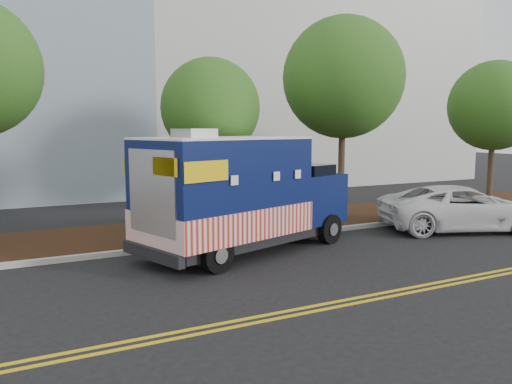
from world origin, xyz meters
name	(u,v)px	position (x,y,z in m)	size (l,w,h in m)	color
ground	(209,258)	(0.00, 0.00, 0.00)	(120.00, 120.00, 0.00)	black
curb	(192,245)	(0.00, 1.40, 0.07)	(120.00, 0.18, 0.15)	#9E9E99
mulch_strip	(171,232)	(0.00, 3.50, 0.07)	(120.00, 4.00, 0.15)	black
centerline_near	(293,310)	(0.00, -4.45, 0.01)	(120.00, 0.10, 0.01)	gold
centerline_far	(300,314)	(0.00, -4.70, 0.01)	(120.00, 0.10, 0.01)	gold
tree_b	(210,108)	(1.45, 3.44, 4.23)	(3.36, 3.36, 5.93)	#38281C
tree_c	(343,78)	(7.12, 3.67, 5.51)	(4.73, 4.73, 7.88)	#38281C
tree_d	(494,106)	(15.06, 3.00, 4.57)	(4.04, 4.04, 6.60)	#38281C
sign_post	(157,209)	(-0.98, 1.62, 1.20)	(0.06, 0.06, 2.40)	#473828
food_truck	(239,197)	(1.01, 0.22, 1.60)	(7.12, 4.36, 3.54)	black
white_car	(461,208)	(9.32, -0.38, 0.78)	(2.60, 5.63, 1.56)	silver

